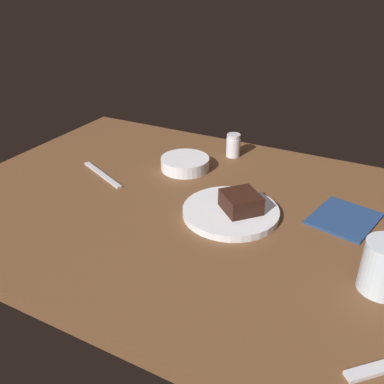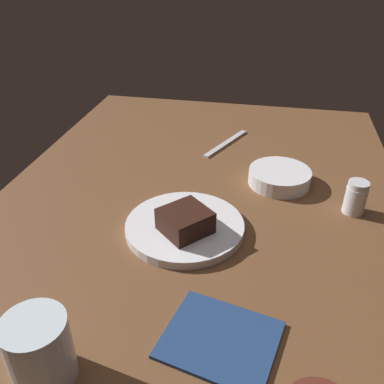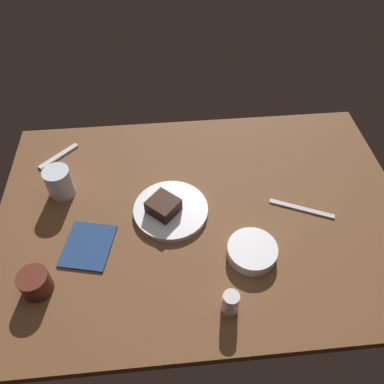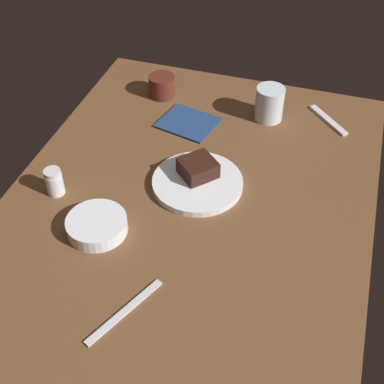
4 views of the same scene
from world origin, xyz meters
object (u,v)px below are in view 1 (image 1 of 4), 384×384
(butter_knife, at_px, (102,175))
(dessert_plate, at_px, (231,212))
(folded_napkin, at_px, (344,218))
(side_bowl, at_px, (185,163))
(salt_shaker, at_px, (233,145))
(chocolate_cake_slice, at_px, (241,202))

(butter_knife, bearing_deg, dessert_plate, 20.45)
(dessert_plate, height_order, folded_napkin, dessert_plate)
(dessert_plate, height_order, butter_knife, dessert_plate)
(side_bowl, height_order, folded_napkin, side_bowl)
(folded_napkin, bearing_deg, salt_shaker, -30.86)
(salt_shaker, relative_size, butter_knife, 0.36)
(dessert_plate, relative_size, salt_shaker, 3.22)
(chocolate_cake_slice, relative_size, folded_napkin, 0.54)
(butter_knife, bearing_deg, salt_shaker, 71.85)
(salt_shaker, distance_m, butter_knife, 0.39)
(dessert_plate, distance_m, folded_napkin, 0.25)
(chocolate_cake_slice, height_order, folded_napkin, chocolate_cake_slice)
(side_bowl, bearing_deg, chocolate_cake_slice, 144.55)
(side_bowl, relative_size, folded_napkin, 0.91)
(dessert_plate, xyz_separation_m, butter_knife, (0.38, -0.03, -0.01))
(dessert_plate, distance_m, butter_knife, 0.39)
(side_bowl, xyz_separation_m, butter_knife, (0.18, 0.14, -0.01))
(salt_shaker, bearing_deg, side_bowl, 60.24)
(chocolate_cake_slice, height_order, side_bowl, chocolate_cake_slice)
(side_bowl, height_order, butter_knife, side_bowl)
(butter_knife, bearing_deg, folded_napkin, 31.05)
(chocolate_cake_slice, relative_size, side_bowl, 0.60)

